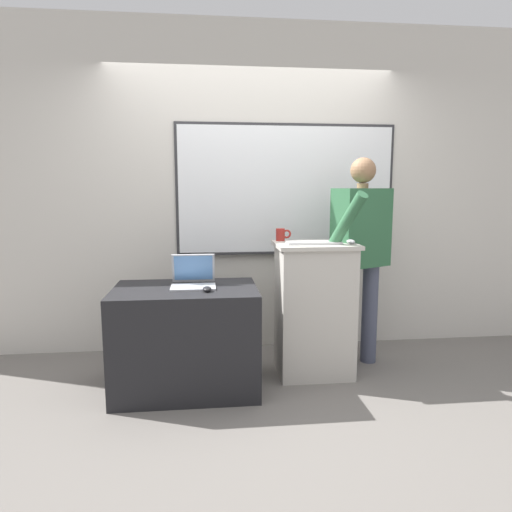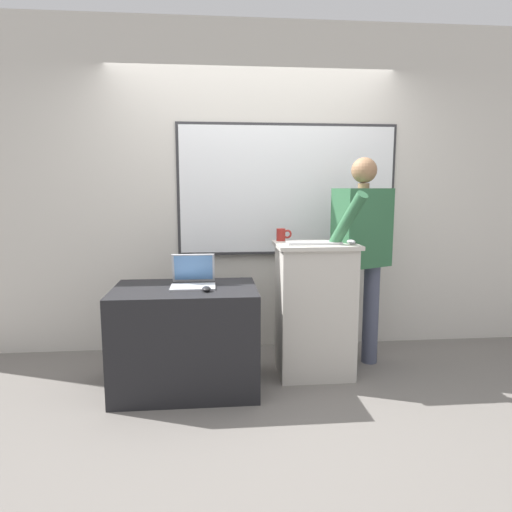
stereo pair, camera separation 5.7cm
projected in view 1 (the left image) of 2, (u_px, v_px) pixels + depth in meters
The scene contains 10 objects.
ground_plane at pixel (268, 400), 3.18m from camera, with size 30.00×30.00×0.00m, color slate.
back_wall at pixel (252, 190), 4.13m from camera, with size 6.40×0.17×2.90m.
lectern_podium at pixel (314, 309), 3.58m from camera, with size 0.62×0.49×1.05m.
side_desk at pixel (186, 339), 3.31m from camera, with size 1.03×0.67×0.76m.
person_presenter at pixel (361, 247), 3.67m from camera, with size 0.64×0.71×1.70m.
laptop at pixel (193, 276), 3.33m from camera, with size 0.32×0.29×0.23m.
wireless_keyboard at pixel (314, 243), 3.44m from camera, with size 0.41×0.13×0.02m.
computer_mouse_by_laptop at pixel (207, 289), 3.14m from camera, with size 0.06×0.10×0.03m.
computer_mouse_by_keyboard at pixel (351, 242), 3.45m from camera, with size 0.06×0.10×0.03m.
coffee_mug at pixel (281, 235), 3.64m from camera, with size 0.12×0.07×0.10m.
Camera 1 is at (-0.41, -2.97, 1.46)m, focal length 32.00 mm.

